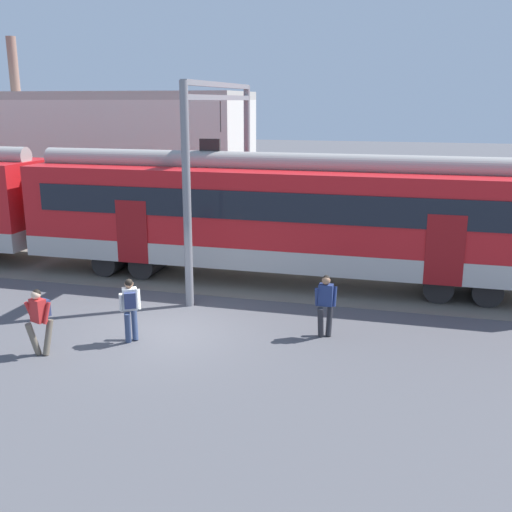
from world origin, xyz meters
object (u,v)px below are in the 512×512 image
object	(u,v)px
pedestrian_white	(130,305)
pedestrian_navy	(326,301)
commuter_train	(61,205)
pedestrian_red	(39,316)

from	to	relation	value
pedestrian_white	pedestrian_navy	bearing A→B (deg)	18.85
pedestrian_navy	commuter_train	bearing A→B (deg)	156.25
commuter_train	pedestrian_white	bearing A→B (deg)	-47.04
pedestrian_red	pedestrian_white	bearing A→B (deg)	36.82
commuter_train	pedestrian_white	xyz separation A→B (m)	(5.79, -6.21, -1.26)
commuter_train	pedestrian_navy	bearing A→B (deg)	-23.75
pedestrian_navy	pedestrian_red	bearing A→B (deg)	-155.74
pedestrian_white	pedestrian_navy	distance (m)	4.96
pedestrian_red	pedestrian_navy	distance (m)	7.03
pedestrian_white	pedestrian_navy	xyz separation A→B (m)	(4.69, 1.60, -0.03)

